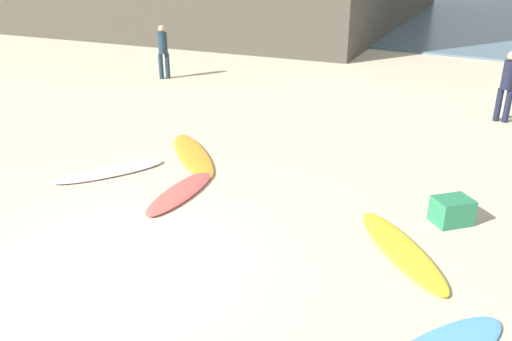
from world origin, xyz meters
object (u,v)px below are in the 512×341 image
Objects in this scene: beachgoer_mid at (507,83)px; beachgoer_near at (163,49)px; surfboard_3 at (401,249)px; surfboard_4 at (193,155)px; surfboard_5 at (181,192)px; beach_cooler at (452,211)px; surfboard_0 at (110,171)px.

beachgoer_near is at bearing -172.64° from beachgoer_mid.
surfboard_3 is 0.86× the size of surfboard_4.
surfboard_4 is at bearing -91.22° from beachgoer_near.
beachgoer_near is at bearing -94.61° from surfboard_4.
surfboard_3 is at bearing 114.01° from surfboard_4.
surfboard_5 is 1.17× the size of beachgoer_mid.
beachgoer_mid reaches higher than surfboard_4.
beachgoer_mid is 5.80m from beach_cooler.
surfboard_4 is 1.54× the size of beachgoer_near.
beachgoer_mid is (3.88, 7.07, 0.87)m from surfboard_5.
surfboard_3 is at bearing 173.95° from surfboard_5.
beachgoer_near reaches higher than surfboard_0.
surfboard_0 and surfboard_4 have the same top height.
beach_cooler is (4.03, 1.32, 0.16)m from surfboard_5.
beach_cooler reaches higher than surfboard_0.
surfboard_0 is 9.03m from beachgoer_mid.
surfboard_0 is 1.66m from surfboard_5.
surfboard_3 reaches higher than surfboard_4.
surfboard_4 is 4.72× the size of beach_cooler.
surfboard_5 is 8.11m from beachgoer_mid.
beach_cooler reaches higher than surfboard_3.
beachgoer_mid is at bearing 91.54° from beach_cooler.
surfboard_5 is at bearing -115.66° from beachgoer_mid.
surfboard_0 is 7.64m from beachgoer_near.
beachgoer_near is (-4.17, 6.35, 0.87)m from surfboard_0.
surfboard_3 is 3.67m from surfboard_5.
beachgoer_mid is at bearing -42.12° from beachgoer_near.
surfboard_0 is at bearing -124.95° from beachgoer_mid.
beachgoer_near is at bearing -78.26° from surfboard_3.
surfboard_3 is 7.00m from beachgoer_mid.
surfboard_4 is 7.43m from beachgoer_mid.
beachgoer_mid is at bearing -126.75° from surfboard_5.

